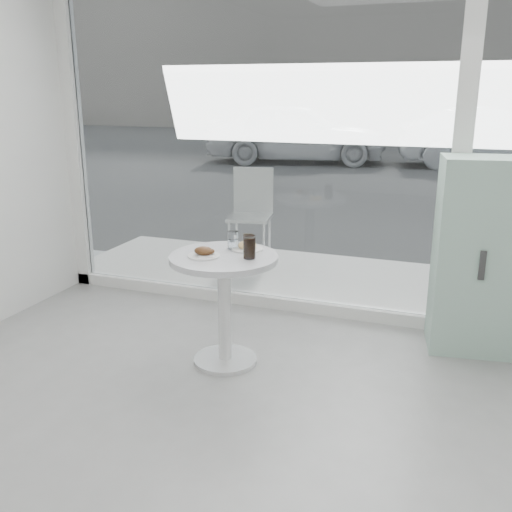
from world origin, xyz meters
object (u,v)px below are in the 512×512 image
at_px(water_tumbler_a, 233,241).
at_px(plate_fritter, 204,253).
at_px(car_silver, 491,138).
at_px(patio_chair, 251,209).
at_px(plate_donut, 247,247).
at_px(mint_cabinet, 482,256).
at_px(main_table, 224,287).
at_px(water_tumbler_b, 248,243).
at_px(car_white, 297,132).
at_px(cola_glass, 249,247).

bearing_deg(water_tumbler_a, plate_fritter, -113.28).
distance_m(car_silver, plate_fritter, 11.77).
bearing_deg(car_silver, water_tumbler_a, 161.25).
distance_m(patio_chair, car_silver, 9.67).
distance_m(plate_fritter, plate_donut, 0.32).
xyz_separation_m(mint_cabinet, plate_donut, (-1.50, -0.66, 0.10)).
height_order(main_table, water_tumbler_b, water_tumbler_b).
height_order(plate_fritter, plate_donut, plate_fritter).
distance_m(car_white, car_silver, 4.65).
xyz_separation_m(main_table, plate_donut, (0.10, 0.18, 0.24)).
bearing_deg(plate_fritter, mint_cabinet, 28.22).
distance_m(patio_chair, plate_fritter, 2.33).
distance_m(main_table, car_white, 11.21).
xyz_separation_m(patio_chair, plate_donut, (0.73, -2.01, 0.18)).
bearing_deg(cola_glass, car_white, 104.71).
relative_size(plate_fritter, plate_donut, 0.99).
xyz_separation_m(car_white, water_tumbler_b, (2.78, -10.70, 0.06)).
height_order(main_table, plate_fritter, plate_fritter).
bearing_deg(mint_cabinet, plate_fritter, -160.32).
relative_size(car_silver, cola_glass, 28.05).
height_order(car_white, plate_donut, car_white).
relative_size(mint_cabinet, plate_fritter, 6.56).
relative_size(mint_cabinet, patio_chair, 1.41).
distance_m(mint_cabinet, car_silver, 10.68).
bearing_deg(water_tumbler_a, plate_donut, 5.97).
bearing_deg(car_white, water_tumbler_b, -177.60).
xyz_separation_m(mint_cabinet, water_tumbler_a, (-1.60, -0.68, 0.13)).
xyz_separation_m(main_table, car_silver, (1.93, 11.51, 0.15)).
bearing_deg(water_tumbler_b, car_silver, 80.82).
xyz_separation_m(water_tumbler_a, cola_glass, (0.18, -0.17, 0.02)).
height_order(main_table, water_tumbler_a, water_tumbler_a).
bearing_deg(water_tumbler_a, mint_cabinet, 22.84).
distance_m(plate_fritter, cola_glass, 0.30).
relative_size(mint_cabinet, water_tumbler_b, 12.80).
relative_size(patio_chair, car_white, 0.22).
distance_m(mint_cabinet, plate_fritter, 1.94).
bearing_deg(main_table, patio_chair, 106.05).
distance_m(mint_cabinet, water_tumbler_a, 1.74).
bearing_deg(patio_chair, main_table, -83.72).
bearing_deg(car_white, cola_glass, -177.44).
xyz_separation_m(plate_donut, water_tumbler_b, (0.00, 0.01, 0.03)).
xyz_separation_m(plate_fritter, cola_glass, (0.29, 0.07, 0.05)).
bearing_deg(plate_donut, mint_cabinet, 23.84).
height_order(main_table, plate_donut, plate_donut).
bearing_deg(main_table, plate_donut, 60.45).
bearing_deg(car_silver, cola_glass, 162.28).
bearing_deg(mint_cabinet, plate_donut, -164.69).
relative_size(car_white, cola_glass, 29.42).
distance_m(car_white, water_tumbler_a, 11.05).
height_order(water_tumbler_b, cola_glass, cola_glass).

